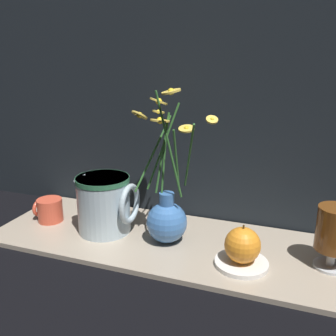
% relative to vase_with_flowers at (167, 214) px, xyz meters
% --- Properties ---
extents(ground_plane, '(6.00, 6.00, 0.00)m').
position_rel_vase_with_flowers_xyz_m(ground_plane, '(-0.00, 0.01, -0.08)').
color(ground_plane, black).
extents(shelf, '(0.89, 0.31, 0.01)m').
position_rel_vase_with_flowers_xyz_m(shelf, '(-0.00, 0.01, -0.08)').
color(shelf, tan).
rests_on(shelf, ground_plane).
extents(backdrop_wall, '(1.39, 0.02, 1.10)m').
position_rel_vase_with_flowers_xyz_m(backdrop_wall, '(-0.00, 0.18, 0.47)').
color(backdrop_wall, black).
rests_on(backdrop_wall, ground_plane).
extents(vase_with_flowers, '(0.23, 0.17, 0.38)m').
position_rel_vase_with_flowers_xyz_m(vase_with_flowers, '(0.00, 0.00, 0.00)').
color(vase_with_flowers, '#3F72B7').
rests_on(vase_with_flowers, shelf).
extents(yellow_mug, '(0.08, 0.07, 0.06)m').
position_rel_vase_with_flowers_xyz_m(yellow_mug, '(-0.35, 0.00, -0.04)').
color(yellow_mug, '#DB5138').
rests_on(yellow_mug, shelf).
extents(ceramic_pitcher, '(0.16, 0.14, 0.16)m').
position_rel_vase_with_flowers_xyz_m(ceramic_pitcher, '(-0.17, -0.00, 0.01)').
color(ceramic_pitcher, silver).
rests_on(ceramic_pitcher, shelf).
extents(tea_glass, '(0.08, 0.08, 0.14)m').
position_rel_vase_with_flowers_xyz_m(tea_glass, '(0.37, 0.00, 0.01)').
color(tea_glass, silver).
rests_on(tea_glass, shelf).
extents(saucer_plate, '(0.12, 0.12, 0.01)m').
position_rel_vase_with_flowers_xyz_m(saucer_plate, '(0.19, -0.05, -0.07)').
color(saucer_plate, white).
rests_on(saucer_plate, shelf).
extents(orange_fruit, '(0.08, 0.08, 0.09)m').
position_rel_vase_with_flowers_xyz_m(orange_fruit, '(0.19, -0.05, -0.02)').
color(orange_fruit, orange).
rests_on(orange_fruit, saucer_plate).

